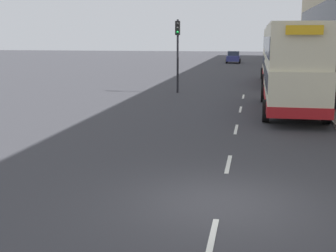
% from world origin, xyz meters
% --- Properties ---
extents(ground_plane, '(220.00, 220.00, 0.00)m').
position_xyz_m(ground_plane, '(0.00, 0.00, 0.00)').
color(ground_plane, '#38383D').
extents(pavement, '(5.00, 93.00, 0.14)m').
position_xyz_m(pavement, '(6.50, 38.50, 0.07)').
color(pavement, gray).
rests_on(pavement, ground_plane).
extents(lane_mark_0, '(0.12, 2.00, 0.01)m').
position_xyz_m(lane_mark_0, '(0.00, -1.97, 0.01)').
color(lane_mark_0, silver).
rests_on(lane_mark_0, ground_plane).
extents(lane_mark_1, '(0.12, 2.00, 0.01)m').
position_xyz_m(lane_mark_1, '(0.00, 3.36, 0.01)').
color(lane_mark_1, silver).
rests_on(lane_mark_1, ground_plane).
extents(lane_mark_2, '(0.12, 2.00, 0.01)m').
position_xyz_m(lane_mark_2, '(0.00, 8.70, 0.01)').
color(lane_mark_2, silver).
rests_on(lane_mark_2, ground_plane).
extents(lane_mark_3, '(0.12, 2.00, 0.01)m').
position_xyz_m(lane_mark_3, '(0.00, 14.03, 0.01)').
color(lane_mark_3, silver).
rests_on(lane_mark_3, ground_plane).
extents(lane_mark_4, '(0.12, 2.00, 0.01)m').
position_xyz_m(lane_mark_4, '(0.00, 19.36, 0.01)').
color(lane_mark_4, silver).
rests_on(lane_mark_4, ground_plane).
extents(double_decker_bus_near, '(2.85, 10.07, 4.30)m').
position_xyz_m(double_decker_bus_near, '(2.47, 13.74, 2.28)').
color(double_decker_bus_near, beige).
rests_on(double_decker_bus_near, ground_plane).
extents(double_decker_bus_ahead, '(2.85, 10.67, 4.30)m').
position_xyz_m(double_decker_bus_ahead, '(2.58, 28.41, 2.28)').
color(double_decker_bus_ahead, beige).
rests_on(double_decker_bus_ahead, ground_plane).
extents(car_0, '(1.97, 3.91, 1.66)m').
position_xyz_m(car_0, '(-2.43, 57.21, 0.83)').
color(car_0, navy).
rests_on(car_0, ground_plane).
extents(pedestrian_2, '(0.36, 0.36, 1.81)m').
position_xyz_m(pedestrian_2, '(4.64, 14.17, 1.07)').
color(pedestrian_2, '#23232D').
rests_on(pedestrian_2, ground_plane).
extents(pedestrian_3, '(0.36, 0.36, 1.82)m').
position_xyz_m(pedestrian_3, '(4.63, 17.26, 1.07)').
color(pedestrian_3, '#23232D').
rests_on(pedestrian_3, ground_plane).
extents(traffic_light_far_kerb, '(0.30, 0.32, 4.80)m').
position_xyz_m(traffic_light_far_kerb, '(-4.40, 20.67, 3.23)').
color(traffic_light_far_kerb, black).
rests_on(traffic_light_far_kerb, ground_plane).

